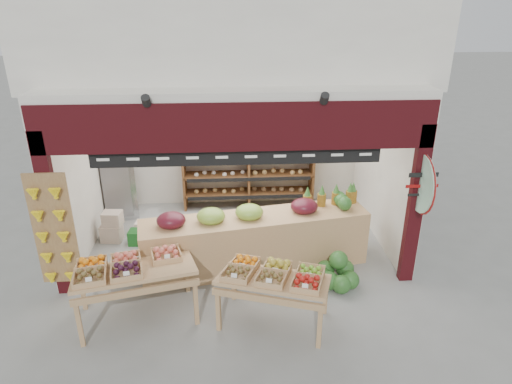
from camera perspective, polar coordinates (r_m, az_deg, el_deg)
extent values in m
plane|color=slate|center=(8.48, -2.31, -7.39)|extent=(60.00, 60.00, 0.00)
cube|color=silver|center=(9.98, -2.79, 6.89)|extent=(5.76, 0.18, 3.00)
cube|color=silver|center=(8.79, -21.11, 2.96)|extent=(0.18, 3.38, 3.00)
cube|color=silver|center=(8.86, 15.80, 3.84)|extent=(0.18, 3.38, 3.00)
cube|color=silver|center=(7.98, -2.79, 14.17)|extent=(5.76, 3.38, 0.12)
cube|color=silver|center=(8.97, -3.08, 22.52)|extent=(6.36, 4.60, 2.40)
cube|color=black|center=(6.45, -2.44, 8.19)|extent=(5.70, 0.14, 0.70)
cube|color=black|center=(7.40, -24.08, -2.82)|extent=(0.22, 0.14, 2.65)
cube|color=black|center=(7.49, 19.28, -1.73)|extent=(0.22, 0.14, 2.65)
cube|color=black|center=(6.61, -2.38, 4.50)|extent=(4.20, 0.05, 0.26)
cylinder|color=white|center=(6.61, -1.56, 6.77)|extent=(0.34, 0.05, 0.34)
cube|color=olive|center=(7.39, -23.93, -4.34)|extent=(0.60, 0.04, 1.80)
cylinder|color=#A0CAB0|center=(7.25, 19.98, 1.01)|extent=(0.04, 0.90, 0.90)
cylinder|color=maroon|center=(7.23, 20.05, 0.93)|extent=(0.01, 0.92, 0.92)
cube|color=brown|center=(9.97, -8.97, 2.00)|extent=(0.05, 0.46, 1.49)
cube|color=brown|center=(9.93, -0.94, 2.21)|extent=(0.05, 0.46, 1.49)
cube|color=brown|center=(10.08, 7.00, 2.37)|extent=(0.05, 0.46, 1.49)
cube|color=brown|center=(10.09, -0.92, 0.00)|extent=(2.79, 0.46, 0.04)
cube|color=brown|center=(9.93, -0.94, 2.21)|extent=(2.79, 0.46, 0.04)
cube|color=brown|center=(9.78, -0.96, 4.49)|extent=(2.79, 0.46, 0.04)
cube|color=brown|center=(9.68, -0.97, 6.30)|extent=(2.79, 0.46, 0.04)
cone|color=olive|center=(9.66, -7.64, 6.92)|extent=(0.32, 0.32, 0.28)
cone|color=olive|center=(9.64, -4.98, 7.00)|extent=(0.32, 0.32, 0.28)
cone|color=olive|center=(9.64, -2.31, 7.07)|extent=(0.32, 0.32, 0.28)
cone|color=olive|center=(9.66, 0.36, 7.12)|extent=(0.32, 0.32, 0.28)
cone|color=olive|center=(9.70, 3.01, 7.16)|extent=(0.32, 0.32, 0.28)
cone|color=olive|center=(9.76, 5.63, 7.18)|extent=(0.32, 0.32, 0.28)
cube|color=#B9BBC0|center=(9.89, -16.69, 1.57)|extent=(0.75, 0.75, 1.64)
cube|color=beige|center=(9.16, -17.58, -4.88)|extent=(0.41, 0.33, 0.33)
cube|color=beige|center=(9.02, -17.50, -3.20)|extent=(0.37, 0.31, 0.27)
cube|color=#124616|center=(8.93, -14.41, -5.48)|extent=(0.39, 0.31, 0.27)
cube|color=beige|center=(9.27, -13.76, -4.34)|extent=(0.35, 0.29, 0.25)
cube|color=tan|center=(7.80, -0.06, -6.25)|extent=(3.89, 1.40, 0.96)
ellipsoid|color=#59141E|center=(7.37, -10.57, -3.50)|extent=(0.47, 0.42, 0.25)
ellipsoid|color=#8CB23F|center=(7.41, -5.66, -3.01)|extent=(0.47, 0.42, 0.25)
ellipsoid|color=#8CB23F|center=(7.51, -0.85, -2.52)|extent=(0.47, 0.42, 0.25)
ellipsoid|color=#59141E|center=(7.76, 6.05, -1.77)|extent=(0.47, 0.42, 0.25)
cylinder|color=olive|center=(7.92, 6.40, -1.15)|extent=(0.15, 0.15, 0.22)
cylinder|color=olive|center=(8.01, 8.19, -0.96)|extent=(0.15, 0.15, 0.22)
cylinder|color=olive|center=(8.11, 9.94, -0.77)|extent=(0.15, 0.15, 0.22)
cylinder|color=olive|center=(8.21, 11.64, -0.59)|extent=(0.15, 0.15, 0.22)
cylinder|color=olive|center=(8.23, 11.98, -0.55)|extent=(0.15, 0.15, 0.22)
cube|color=tan|center=(6.71, -14.93, -9.50)|extent=(1.84, 1.29, 0.24)
cube|color=tan|center=(6.68, -21.19, -15.27)|extent=(0.07, 0.07, 0.68)
cube|color=tan|center=(6.67, -7.50, -13.71)|extent=(0.07, 0.07, 0.68)
cube|color=tan|center=(7.35, -20.88, -11.36)|extent=(0.07, 0.07, 0.68)
cube|color=tan|center=(7.33, -8.63, -9.95)|extent=(0.07, 0.07, 0.68)
cube|color=tan|center=(6.44, 2.26, -10.89)|extent=(1.71, 1.27, 0.23)
cube|color=tan|center=(6.55, -4.71, -14.71)|extent=(0.08, 0.08, 0.61)
cube|color=tan|center=(6.32, 7.95, -16.56)|extent=(0.08, 0.08, 0.61)
cube|color=tan|center=(7.11, -2.79, -11.17)|extent=(0.08, 0.08, 0.61)
cube|color=tan|center=(6.90, 8.71, -12.69)|extent=(0.08, 0.08, 0.61)
sphere|color=#1B4818|center=(7.50, 9.18, -10.90)|extent=(0.31, 0.31, 0.31)
sphere|color=#1B4818|center=(7.57, 11.65, -10.73)|extent=(0.31, 0.31, 0.31)
sphere|color=#1B4818|center=(7.76, 8.67, -9.54)|extent=(0.31, 0.31, 0.31)
sphere|color=#1B4818|center=(7.83, 11.05, -9.39)|extent=(0.31, 0.31, 0.31)
sphere|color=#1B4818|center=(7.52, 10.28, -8.38)|extent=(0.31, 0.31, 0.31)
sphere|color=#1B4818|center=(7.45, 10.61, -11.28)|extent=(0.31, 0.31, 0.31)
sphere|color=#1B4818|center=(7.61, 8.10, -10.26)|extent=(0.31, 0.31, 0.31)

